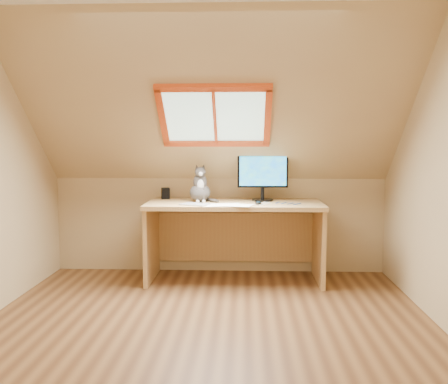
{
  "coord_description": "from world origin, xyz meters",
  "views": [
    {
      "loc": [
        0.28,
        -3.53,
        1.39
      ],
      "look_at": [
        0.09,
        1.0,
        0.93
      ],
      "focal_mm": 40.0,
      "sensor_mm": 36.0,
      "label": 1
    }
  ],
  "objects": [
    {
      "name": "cables",
      "position": [
        0.59,
        1.26,
        0.8
      ],
      "size": [
        0.51,
        0.26,
        0.01
      ],
      "color": "silver",
      "rests_on": "desk"
    },
    {
      "name": "monitor",
      "position": [
        0.46,
        1.5,
        1.06
      ],
      "size": [
        0.51,
        0.22,
        0.47
      ],
      "color": "black",
      "rests_on": "desk"
    },
    {
      "name": "papers",
      "position": [
        0.12,
        1.12,
        0.8
      ],
      "size": [
        0.35,
        0.3,
        0.01
      ],
      "color": "white",
      "rests_on": "desk"
    },
    {
      "name": "room_shell",
      "position": [
        0.0,
        -0.09,
        1.43
      ],
      "size": [
        3.52,
        3.52,
        2.41
      ],
      "color": "tan",
      "rests_on": "ground"
    },
    {
      "name": "graphics_tablet",
      "position": [
        -0.2,
        1.15,
        0.8
      ],
      "size": [
        0.31,
        0.27,
        0.01
      ],
      "primitive_type": "cube",
      "rotation": [
        0.0,
        0.0,
        -0.43
      ],
      "color": "#B2B2B7",
      "rests_on": "desk"
    },
    {
      "name": "ground",
      "position": [
        0.0,
        0.0,
        0.0
      ],
      "size": [
        3.5,
        3.5,
        0.0
      ],
      "primitive_type": "plane",
      "color": "brown",
      "rests_on": "ground"
    },
    {
      "name": "cat",
      "position": [
        -0.17,
        1.41,
        0.93
      ],
      "size": [
        0.24,
        0.28,
        0.38
      ],
      "color": "#4B4642",
      "rests_on": "desk"
    },
    {
      "name": "desk",
      "position": [
        0.17,
        1.45,
        0.56
      ],
      "size": [
        1.74,
        0.76,
        0.79
      ],
      "color": "tan",
      "rests_on": "ground"
    },
    {
      "name": "desk_speaker",
      "position": [
        -0.56,
        1.63,
        0.85
      ],
      "size": [
        0.1,
        0.1,
        0.12
      ],
      "primitive_type": "cube",
      "rotation": [
        0.0,
        0.0,
        0.28
      ],
      "color": "black",
      "rests_on": "desk"
    },
    {
      "name": "mouse",
      "position": [
        0.4,
        1.19,
        0.81
      ],
      "size": [
        0.07,
        0.11,
        0.04
      ],
      "primitive_type": "ellipsoid",
      "rotation": [
        0.0,
        0.0,
        0.03
      ],
      "color": "black",
      "rests_on": "desk"
    }
  ]
}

